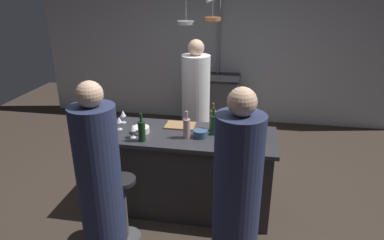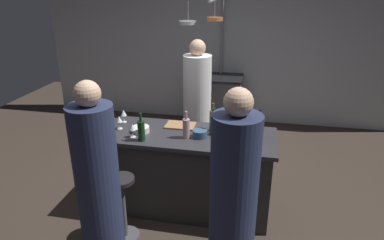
# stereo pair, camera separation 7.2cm
# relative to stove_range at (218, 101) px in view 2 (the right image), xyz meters

# --- Properties ---
(ground_plane) EXTENTS (9.00, 9.00, 0.00)m
(ground_plane) POSITION_rel_stove_range_xyz_m (0.00, -2.45, -0.45)
(ground_plane) COLOR #382D26
(back_wall) EXTENTS (6.40, 0.16, 2.60)m
(back_wall) POSITION_rel_stove_range_xyz_m (0.00, 0.40, 0.85)
(back_wall) COLOR #B2B7BC
(back_wall) RESTS_ON ground_plane
(kitchen_island) EXTENTS (1.80, 0.72, 0.90)m
(kitchen_island) POSITION_rel_stove_range_xyz_m (0.00, -2.45, 0.01)
(kitchen_island) COLOR #332D2B
(kitchen_island) RESTS_ON ground_plane
(stove_range) EXTENTS (0.80, 0.64, 0.89)m
(stove_range) POSITION_rel_stove_range_xyz_m (0.00, 0.00, 0.00)
(stove_range) COLOR #47474C
(stove_range) RESTS_ON ground_plane
(chef) EXTENTS (0.36, 0.36, 1.73)m
(chef) POSITION_rel_stove_range_xyz_m (-0.10, -1.45, 0.35)
(chef) COLOR white
(chef) RESTS_ON ground_plane
(bar_stool_left) EXTENTS (0.28, 0.28, 0.68)m
(bar_stool_left) POSITION_rel_stove_range_xyz_m (-0.52, -3.07, -0.07)
(bar_stool_left) COLOR #4C4C51
(bar_stool_left) RESTS_ON ground_plane
(guest_left) EXTENTS (0.36, 0.36, 1.71)m
(guest_left) POSITION_rel_stove_range_xyz_m (-0.57, -3.41, 0.34)
(guest_left) COLOR #262D4C
(guest_left) RESTS_ON ground_plane
(bar_stool_right) EXTENTS (0.28, 0.28, 0.68)m
(bar_stool_right) POSITION_rel_stove_range_xyz_m (0.55, -3.07, -0.07)
(bar_stool_right) COLOR #4C4C51
(bar_stool_right) RESTS_ON ground_plane
(guest_right) EXTENTS (0.36, 0.36, 1.72)m
(guest_right) POSITION_rel_stove_range_xyz_m (0.55, -3.43, 0.35)
(guest_right) COLOR #262D4C
(guest_right) RESTS_ON ground_plane
(overhead_pot_rack) EXTENTS (0.57, 1.50, 2.17)m
(overhead_pot_rack) POSITION_rel_stove_range_xyz_m (-0.06, -0.44, 1.17)
(overhead_pot_rack) COLOR gray
(overhead_pot_rack) RESTS_ON ground_plane
(cutting_board) EXTENTS (0.32, 0.22, 0.02)m
(cutting_board) POSITION_rel_stove_range_xyz_m (-0.14, -2.26, 0.46)
(cutting_board) COLOR #997047
(cutting_board) RESTS_ON kitchen_island
(pepper_mill) EXTENTS (0.05, 0.05, 0.21)m
(pepper_mill) POSITION_rel_stove_range_xyz_m (0.42, -2.28, 0.56)
(pepper_mill) COLOR #382319
(pepper_mill) RESTS_ON kitchen_island
(wine_bottle_green) EXTENTS (0.07, 0.07, 0.29)m
(wine_bottle_green) POSITION_rel_stove_range_xyz_m (0.24, -2.41, 0.56)
(wine_bottle_green) COLOR #193D23
(wine_bottle_green) RESTS_ON kitchen_island
(wine_bottle_amber) EXTENTS (0.07, 0.07, 0.31)m
(wine_bottle_amber) POSITION_rel_stove_range_xyz_m (0.23, -2.31, 0.57)
(wine_bottle_amber) COLOR brown
(wine_bottle_amber) RESTS_ON kitchen_island
(wine_bottle_rose) EXTENTS (0.07, 0.07, 0.29)m
(wine_bottle_rose) POSITION_rel_stove_range_xyz_m (-0.01, -2.54, 0.56)
(wine_bottle_rose) COLOR #B78C8E
(wine_bottle_rose) RESTS_ON kitchen_island
(wine_bottle_dark) EXTENTS (0.07, 0.07, 0.30)m
(wine_bottle_dark) POSITION_rel_stove_range_xyz_m (0.70, -2.41, 0.57)
(wine_bottle_dark) COLOR black
(wine_bottle_dark) RESTS_ON kitchen_island
(wine_bottle_red) EXTENTS (0.07, 0.07, 0.29)m
(wine_bottle_red) POSITION_rel_stove_range_xyz_m (-0.43, -2.69, 0.56)
(wine_bottle_red) COLOR #143319
(wine_bottle_red) RESTS_ON kitchen_island
(wine_glass_near_left_guest) EXTENTS (0.07, 0.07, 0.15)m
(wine_glass_near_left_guest) POSITION_rel_stove_range_xyz_m (-0.76, -2.46, 0.56)
(wine_glass_near_left_guest) COLOR silver
(wine_glass_near_left_guest) RESTS_ON kitchen_island
(wine_glass_near_right_guest) EXTENTS (0.07, 0.07, 0.15)m
(wine_glass_near_right_guest) POSITION_rel_stove_range_xyz_m (-0.55, -2.64, 0.56)
(wine_glass_near_right_guest) COLOR silver
(wine_glass_near_right_guest) RESTS_ON kitchen_island
(wine_glass_by_chef) EXTENTS (0.07, 0.07, 0.15)m
(wine_glass_by_chef) POSITION_rel_stove_range_xyz_m (-0.79, -2.27, 0.56)
(wine_glass_by_chef) COLOR silver
(wine_glass_by_chef) RESTS_ON kitchen_island
(mixing_bowl_blue) EXTENTS (0.15, 0.15, 0.08)m
(mixing_bowl_blue) POSITION_rel_stove_range_xyz_m (0.12, -2.50, 0.49)
(mixing_bowl_blue) COLOR #334C6B
(mixing_bowl_blue) RESTS_ON kitchen_island
(mixing_bowl_ceramic) EXTENTS (0.18, 0.18, 0.06)m
(mixing_bowl_ceramic) POSITION_rel_stove_range_xyz_m (-0.51, -2.50, 0.48)
(mixing_bowl_ceramic) COLOR silver
(mixing_bowl_ceramic) RESTS_ON kitchen_island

